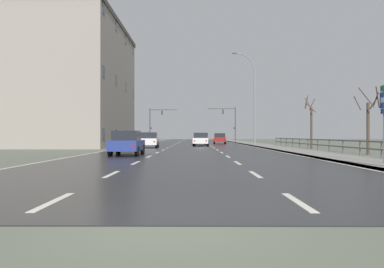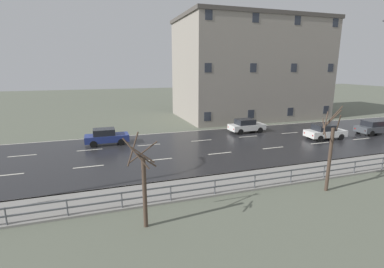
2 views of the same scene
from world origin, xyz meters
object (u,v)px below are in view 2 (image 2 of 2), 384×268
Objects in this scene: car_near_left at (374,127)px; car_far_right at (246,126)px; car_far_left at (106,136)px; brick_building at (250,69)px; car_near_right at (325,132)px.

car_near_left is 0.99× the size of car_far_right.
car_far_left is 0.19× the size of brick_building.
car_near_right is (5.04, 21.69, 0.00)m from car_far_left.
car_near_left and car_near_right have the same top height.
car_far_left is 22.27m from car_near_right.
car_far_right is (-5.31, -13.13, 0.00)m from car_near_left.
brick_building is (-10.15, 5.89, 6.34)m from car_far_right.
car_near_right is at bearing 77.05° from car_far_left.
car_far_left is at bearing -90.47° from car_far_right.
car_near_left is at bearing 80.30° from car_far_left.
car_far_right is 13.34m from brick_building.
car_far_left is 29.03m from car_near_left.
car_far_left is 0.98× the size of car_near_right.
car_near_left is 0.20× the size of brick_building.
car_far_right is at bearing -111.31° from car_near_left.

